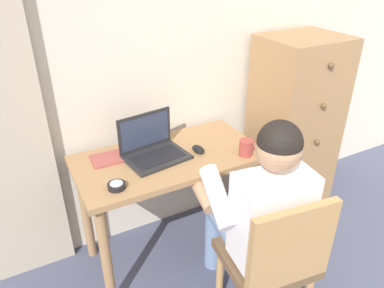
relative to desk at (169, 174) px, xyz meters
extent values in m
cube|color=beige|center=(0.55, 0.35, 0.64)|extent=(4.80, 0.05, 2.50)
cube|color=#9E754C|center=(0.00, 0.00, 0.11)|extent=(1.07, 0.56, 0.03)
cylinder|color=#9E754C|center=(-0.48, -0.22, -0.26)|extent=(0.06, 0.06, 0.71)
cylinder|color=#9E754C|center=(0.48, -0.22, -0.26)|extent=(0.06, 0.06, 0.71)
cylinder|color=#9E754C|center=(-0.48, 0.22, -0.26)|extent=(0.06, 0.06, 0.71)
cylinder|color=#9E754C|center=(0.48, 0.22, -0.26)|extent=(0.06, 0.06, 0.71)
cube|color=#9E754C|center=(1.01, 0.07, 0.04)|extent=(0.53, 0.44, 1.30)
sphere|color=brown|center=(1.01, -0.17, -0.48)|extent=(0.04, 0.04, 0.04)
sphere|color=brown|center=(1.01, -0.17, -0.22)|extent=(0.04, 0.04, 0.04)
sphere|color=brown|center=(1.01, -0.17, 0.04)|extent=(0.04, 0.04, 0.04)
sphere|color=brown|center=(1.01, -0.17, 0.30)|extent=(0.04, 0.04, 0.04)
sphere|color=brown|center=(1.01, -0.17, 0.56)|extent=(0.04, 0.04, 0.04)
cube|color=brown|center=(0.22, -0.66, -0.19)|extent=(0.47, 0.45, 0.05)
cube|color=tan|center=(0.20, -0.84, 0.04)|extent=(0.42, 0.09, 0.42)
cylinder|color=tan|center=(0.41, -0.52, -0.42)|extent=(0.04, 0.04, 0.40)
cylinder|color=tan|center=(0.07, -0.48, -0.42)|extent=(0.04, 0.04, 0.40)
cylinder|color=#6B84AD|center=(0.34, -0.45, -0.15)|extent=(0.19, 0.41, 0.14)
cylinder|color=#6B84AD|center=(0.16, -0.43, -0.15)|extent=(0.19, 0.41, 0.14)
cylinder|color=#6B84AD|center=(0.36, -0.25, -0.38)|extent=(0.11, 0.11, 0.47)
cylinder|color=#6B84AD|center=(0.18, -0.23, -0.38)|extent=(0.11, 0.11, 0.47)
cube|color=white|center=(0.22, -0.67, 0.08)|extent=(0.38, 0.24, 0.46)
cylinder|color=white|center=(0.45, -0.57, 0.17)|extent=(0.13, 0.31, 0.25)
cylinder|color=white|center=(0.02, -0.51, 0.17)|extent=(0.13, 0.31, 0.25)
cylinder|color=tan|center=(0.48, -0.37, 0.06)|extent=(0.10, 0.27, 0.11)
cylinder|color=tan|center=(0.04, -0.31, 0.06)|extent=(0.10, 0.27, 0.11)
sphere|color=tan|center=(0.22, -0.66, 0.44)|extent=(0.20, 0.20, 0.20)
sphere|color=black|center=(0.22, -0.66, 0.47)|extent=(0.20, 0.20, 0.20)
cube|color=#232326|center=(-0.07, 0.00, 0.14)|extent=(0.37, 0.29, 0.02)
cube|color=black|center=(-0.07, -0.01, 0.15)|extent=(0.30, 0.19, 0.00)
cube|color=#232326|center=(-0.09, 0.12, 0.26)|extent=(0.34, 0.06, 0.22)
cube|color=#2D3851|center=(-0.09, 0.12, 0.26)|extent=(0.30, 0.05, 0.18)
ellipsoid|color=black|center=(0.17, -0.04, 0.14)|extent=(0.06, 0.10, 0.03)
cylinder|color=black|center=(-0.36, -0.17, 0.14)|extent=(0.09, 0.09, 0.03)
cylinder|color=silver|center=(-0.36, -0.17, 0.16)|extent=(0.06, 0.06, 0.00)
cube|color=#994742|center=(-0.31, 0.12, 0.13)|extent=(0.21, 0.16, 0.01)
cylinder|color=#9E3D38|center=(0.40, -0.20, 0.17)|extent=(0.08, 0.08, 0.09)
torus|color=#9E3D38|center=(0.45, -0.20, 0.18)|extent=(0.06, 0.01, 0.06)
camera|label=1|loc=(-0.74, -1.68, 1.21)|focal=34.49mm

